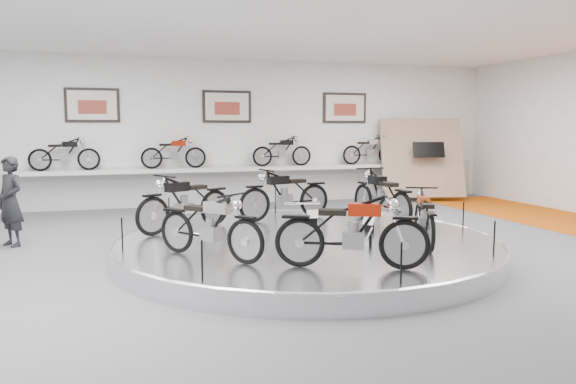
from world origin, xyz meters
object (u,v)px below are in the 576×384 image
object	(u,v)px
bike_d	(210,225)
bike_f	(424,217)
bike_a	(381,196)
bike_e	(352,231)
shelf	(230,169)
display_platform	(306,247)
bike_b	(285,194)
bike_c	(185,202)
visitor	(10,202)

from	to	relation	value
bike_d	bike_f	world-z (taller)	bike_d
bike_a	bike_e	xyz separation A→B (m)	(-1.97, -3.06, -0.02)
shelf	bike_e	distance (m)	8.51
display_platform	bike_d	world-z (taller)	bike_d
display_platform	bike_b	size ratio (longest dim) A/B	3.68
bike_d	bike_e	distance (m)	2.01
display_platform	bike_a	world-z (taller)	bike_a
bike_a	bike_c	world-z (taller)	bike_a
bike_f	display_platform	bearing A→B (deg)	78.89
bike_d	visitor	distance (m)	4.48
shelf	bike_d	size ratio (longest dim) A/B	6.88
bike_c	bike_d	world-z (taller)	bike_c
shelf	bike_e	xyz separation A→B (m)	(-0.12, -8.51, -0.20)
bike_e	bike_f	bearing A→B (deg)	55.71
bike_c	bike_f	bearing A→B (deg)	114.67
bike_b	bike_c	bearing A→B (deg)	3.26
display_platform	bike_c	size ratio (longest dim) A/B	3.68
display_platform	bike_b	xyz separation A→B (m)	(0.22, 1.93, 0.66)
bike_c	bike_e	world-z (taller)	bike_c
shelf	bike_c	world-z (taller)	bike_c
bike_a	bike_b	world-z (taller)	bike_a
bike_f	visitor	distance (m)	7.24
bike_c	bike_e	distance (m)	3.82
bike_a	visitor	world-z (taller)	visitor
display_platform	bike_c	distance (m)	2.35
bike_c	bike_a	bearing A→B (deg)	143.62
bike_e	visitor	xyz separation A→B (m)	(-4.71, 4.41, 0.01)
display_platform	bike_b	distance (m)	2.05
bike_c	bike_f	xyz separation A→B (m)	(3.43, -2.34, -0.07)
visitor	bike_c	bearing A→B (deg)	31.85
bike_a	bike_f	world-z (taller)	bike_a
bike_a	bike_b	size ratio (longest dim) A/B	1.02
display_platform	visitor	distance (m)	5.39
display_platform	bike_f	distance (m)	1.99
visitor	bike_d	bearing A→B (deg)	3.32
display_platform	visitor	xyz separation A→B (m)	(-4.82, 2.30, 0.66)
bike_d	bike_e	size ratio (longest dim) A/B	0.94
bike_a	bike_d	size ratio (longest dim) A/B	1.12
bike_a	visitor	bearing A→B (deg)	74.86
bike_a	bike_b	distance (m)	1.90
bike_a	bike_f	size ratio (longest dim) A/B	1.20
bike_b	visitor	bearing A→B (deg)	-18.09
visitor	bike_a	bearing A→B (deg)	39.05
bike_e	visitor	size ratio (longest dim) A/B	1.05
bike_f	visitor	xyz separation A→B (m)	(-6.42, 3.35, 0.07)
bike_d	bike_c	bearing A→B (deg)	142.47
bike_d	bike_f	xyz separation A→B (m)	(3.37, -0.06, -0.03)
bike_b	bike_d	bearing A→B (deg)	41.63
bike_d	bike_e	xyz separation A→B (m)	(1.66, -1.12, 0.03)
bike_b	bike_e	xyz separation A→B (m)	(-0.34, -4.04, -0.01)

